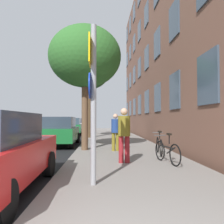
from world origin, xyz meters
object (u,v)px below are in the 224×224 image
Objects in this scene: sign_post at (92,93)px; pedestrian_1 at (115,130)px; pedestrian_0 at (124,131)px; tree_far at (90,74)px; bicycle_3 at (117,134)px; bicycle_1 at (159,145)px; car_3 at (81,124)px; car_1 at (61,131)px; traffic_light at (92,105)px; car_2 at (72,126)px; bicycle_2 at (119,136)px; tree_near at (85,57)px; bicycle_0 at (167,151)px.

sign_post is 2.10× the size of pedestrian_1.
pedestrian_0 is (0.91, 2.34, -0.94)m from sign_post.
tree_far is 3.68× the size of bicycle_3.
pedestrian_1 is at bearing 145.12° from bicycle_1.
pedestrian_1 is (1.55, -7.35, -3.96)m from tree_far.
bicycle_1 is at bearing -76.53° from car_3.
car_1 is at bearing -107.69° from tree_far.
car_1 is (-1.41, -8.32, -1.97)m from traffic_light.
car_2 is at bearing 106.73° from pedestrian_1.
bicycle_2 is at bearing -89.20° from bicycle_3.
pedestrian_1 is (0.80, 5.07, -1.01)m from sign_post.
car_2 is at bearing 112.01° from bicycle_1.
bicycle_2 is 0.42× the size of car_2.
tree_far is (-0.75, 12.41, 2.96)m from sign_post.
tree_far is at bearing 101.92° from pedestrian_1.
car_3 is (-5.00, 20.86, 0.36)m from bicycle_1.
pedestrian_1 reaches higher than bicycle_1.
pedestrian_1 is at bearing -73.27° from car_2.
sign_post is at bearing -111.23° from pedestrian_0.
bicycle_1 is (3.02, -1.52, -3.85)m from tree_near.
bicycle_1 is 21.46m from car_3.
bicycle_1 reaches higher than bicycle_3.
tree_near is at bearing -115.59° from bicycle_2.
car_2 reaches higher than bicycle_3.
sign_post reaches higher than pedestrian_0.
traffic_light is at bearing 96.55° from pedestrian_0.
tree_near is 1.42× the size of car_2.
bicycle_2 is 7.03m from pedestrian_0.
car_2 is (-1.92, 0.02, -1.97)m from traffic_light.
pedestrian_0 is at bearing -93.14° from bicycle_2.
bicycle_1 is at bearing -26.76° from tree_near.
bicycle_2 is (2.00, -7.10, -2.34)m from traffic_light.
bicycle_2 is at bearing 19.68° from car_1.
sign_post reaches higher than car_3.
pedestrian_1 is 20.00m from car_3.
tree_far is 11.55m from bicycle_0.
car_2 is at bearing 125.97° from bicycle_3.
pedestrian_0 reaches higher than car_3.
bicycle_3 is at bearing 99.30° from bicycle_1.
pedestrian_1 is at bearing -46.23° from car_1.
bicycle_1 is at bearing -80.70° from bicycle_3.
bicycle_1 is at bearing -78.02° from bicycle_2.
pedestrian_1 is at bearing -82.44° from traffic_light.
tree_near is 3.34× the size of bicycle_3.
bicycle_3 is at bearing 96.32° from bicycle_0.
pedestrian_1 is (-0.11, 2.72, -0.06)m from pedestrian_0.
car_3 reaches higher than bicycle_2.
tree_near is 1.24× the size of car_1.
bicycle_2 is 8.14m from car_2.
car_3 is at bearing 103.47° from bicycle_1.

